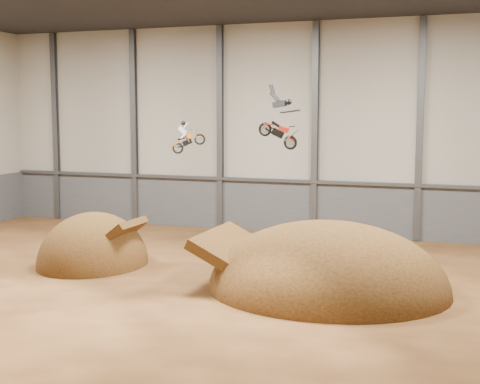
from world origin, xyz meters
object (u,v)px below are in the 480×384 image
(landing_ramp, at_px, (327,290))
(fmx_rider_b, at_px, (275,117))
(takeoff_ramp, at_px, (93,265))
(fmx_rider_a, at_px, (191,133))

(landing_ramp, height_order, fmx_rider_b, fmx_rider_b)
(takeoff_ramp, relative_size, fmx_rider_b, 2.24)
(landing_ramp, distance_m, fmx_rider_b, 8.84)
(landing_ramp, height_order, fmx_rider_a, fmx_rider_a)
(fmx_rider_a, bearing_deg, takeoff_ramp, -147.59)
(takeoff_ramp, bearing_deg, fmx_rider_a, 51.98)
(fmx_rider_a, height_order, fmx_rider_b, fmx_rider_b)
(fmx_rider_a, relative_size, fmx_rider_b, 0.68)
(takeoff_ramp, bearing_deg, landing_ramp, -4.05)
(takeoff_ramp, height_order, fmx_rider_a, fmx_rider_a)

